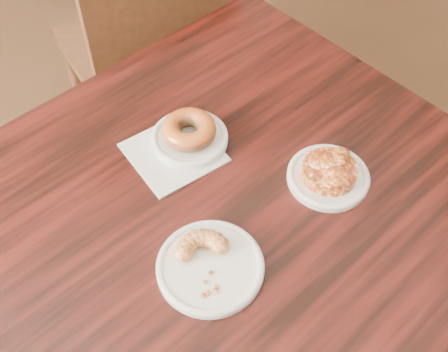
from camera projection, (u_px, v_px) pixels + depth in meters
name	position (u px, v px, depth m)	size (l,w,h in m)	color
floor	(321.00, 319.00, 1.63)	(5.00, 5.00, 0.00)	black
cafe_table	(238.00, 306.00, 1.25)	(0.91, 0.91, 0.75)	black
chair_far	(143.00, 48.00, 1.69)	(0.46, 0.46, 0.90)	black
napkin	(174.00, 152.00, 1.03)	(0.15, 0.15, 0.00)	silver
plate_donut	(190.00, 139.00, 1.05)	(0.14, 0.14, 0.01)	white
plate_cruller	(210.00, 267.00, 0.88)	(0.17, 0.17, 0.01)	white
plate_fritter	(328.00, 177.00, 0.99)	(0.15, 0.15, 0.01)	white
glazed_donut	(189.00, 130.00, 1.03)	(0.10, 0.10, 0.04)	#964215
apple_fritter	(330.00, 169.00, 0.98)	(0.13, 0.13, 0.03)	#471307
cruller_fragment	(210.00, 261.00, 0.87)	(0.10, 0.10, 0.03)	#5D3312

